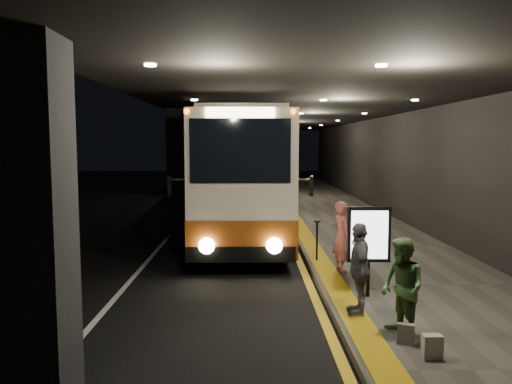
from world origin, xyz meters
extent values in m
plane|color=black|center=(0.00, 0.00, 0.00)|extent=(90.00, 90.00, 0.00)
cube|color=silver|center=(-1.80, 5.00, 0.01)|extent=(0.12, 50.00, 0.01)
cube|color=gold|center=(2.35, 5.00, 0.01)|extent=(0.18, 50.00, 0.01)
cube|color=#514C44|center=(4.75, 5.00, 0.07)|extent=(4.50, 50.00, 0.15)
cube|color=gold|center=(2.85, 5.00, 0.16)|extent=(0.50, 50.00, 0.01)
cube|color=black|center=(7.00, 5.00, 3.00)|extent=(0.10, 50.00, 6.00)
cube|color=black|center=(-1.50, -8.00, 2.20)|extent=(0.80, 0.80, 4.40)
cube|color=black|center=(-1.50, 4.00, 2.20)|extent=(0.80, 0.80, 4.40)
cube|color=black|center=(-1.50, 16.00, 2.20)|extent=(0.80, 0.80, 4.40)
cube|color=black|center=(2.50, 5.00, 4.60)|extent=(9.00, 50.00, 0.40)
cube|color=beige|center=(0.78, 4.32, 2.24)|extent=(2.73, 12.79, 3.62)
cube|color=maroon|center=(0.78, 4.32, 0.90)|extent=(2.75, 12.81, 0.96)
cube|color=black|center=(0.78, -2.10, 3.03)|extent=(2.34, 0.07, 1.49)
cube|color=black|center=(0.78, -2.02, 0.59)|extent=(2.61, 0.26, 0.37)
cylinder|color=black|center=(-0.43, 0.27, 0.53)|extent=(0.30, 1.06, 1.06)
cylinder|color=black|center=(1.99, 0.27, 0.53)|extent=(0.30, 1.06, 1.06)
cylinder|color=black|center=(-0.43, 8.58, 0.53)|extent=(0.30, 1.06, 1.06)
cylinder|color=black|center=(1.99, 8.58, 0.53)|extent=(0.30, 1.06, 1.06)
sphere|color=#FFEAA5|center=(-0.02, -2.11, 0.80)|extent=(0.38, 0.38, 0.38)
sphere|color=#FFEAA5|center=(1.58, -2.11, 0.80)|extent=(0.38, 0.38, 0.38)
cube|color=#FFF2BF|center=(0.78, -2.11, 3.92)|extent=(1.60, 0.06, 0.23)
cube|color=beige|center=(1.09, 19.01, 2.03)|extent=(3.00, 11.73, 3.29)
cube|color=maroon|center=(1.09, 19.01, 0.82)|extent=(3.02, 11.75, 0.87)
cube|color=black|center=(1.09, 13.17, 2.76)|extent=(2.13, 0.17, 1.36)
cube|color=black|center=(1.09, 13.25, 0.53)|extent=(2.38, 0.37, 0.34)
cylinder|color=black|center=(0.00, 15.33, 0.48)|extent=(0.27, 0.97, 0.97)
cylinder|color=black|center=(2.18, 15.33, 0.48)|extent=(0.27, 0.97, 0.97)
cylinder|color=black|center=(0.00, 22.88, 0.48)|extent=(0.27, 0.97, 0.97)
cylinder|color=black|center=(2.18, 22.88, 0.48)|extent=(0.27, 0.97, 0.97)
cube|color=beige|center=(1.05, 29.61, 2.25)|extent=(2.90, 12.88, 3.64)
cube|color=maroon|center=(1.05, 29.61, 0.91)|extent=(2.92, 12.90, 0.96)
cube|color=black|center=(1.05, 23.17, 3.05)|extent=(2.35, 0.10, 1.50)
cube|color=black|center=(1.05, 23.25, 0.59)|extent=(2.62, 0.30, 0.37)
cylinder|color=black|center=(-0.16, 25.55, 0.53)|extent=(0.30, 1.07, 1.07)
cylinder|color=black|center=(2.27, 25.55, 0.53)|extent=(0.30, 1.07, 1.07)
cylinder|color=black|center=(-0.16, 33.89, 0.53)|extent=(0.30, 1.07, 1.07)
cylinder|color=black|center=(2.27, 33.89, 0.53)|extent=(0.30, 1.07, 1.07)
imported|color=#C45D5B|center=(3.18, -2.03, 0.99)|extent=(0.55, 0.70, 1.69)
imported|color=#4A723F|center=(3.39, -6.08, 0.94)|extent=(0.69, 0.88, 1.59)
imported|color=#56575C|center=(2.95, -5.01, 0.98)|extent=(0.59, 1.01, 1.66)
cube|color=black|center=(3.38, -6.36, 0.31)|extent=(0.28, 0.18, 0.31)
cube|color=beige|center=(3.59, -6.88, 0.32)|extent=(0.28, 0.16, 0.34)
cylinder|color=black|center=(3.36, -3.97, 0.50)|extent=(0.08, 0.08, 0.70)
cube|color=black|center=(3.36, -3.97, 1.41)|extent=(0.85, 0.10, 1.11)
cube|color=white|center=(3.36, -4.03, 1.41)|extent=(0.72, 0.02, 0.96)
cylinder|color=black|center=(2.75, -0.90, 0.67)|extent=(0.05, 0.05, 1.04)
camera|label=1|loc=(1.00, -13.69, 3.19)|focal=35.00mm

